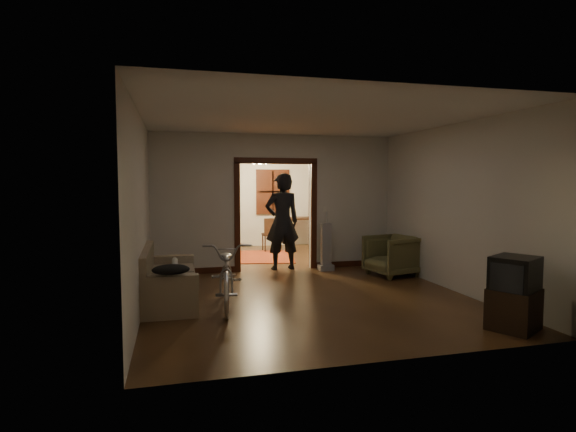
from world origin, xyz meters
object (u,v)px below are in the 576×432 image
object	(u,v)px
armchair	(392,255)
person	(282,222)
sofa	(168,275)
desk	(296,232)
bicycle	(228,273)
locker	(204,219)

from	to	relation	value
armchair	person	distance (m)	2.32
sofa	desk	xyz separation A→B (m)	(3.43, 5.22, -0.01)
sofa	bicycle	distance (m)	0.94
locker	desk	world-z (taller)	locker
locker	sofa	bearing A→B (deg)	-79.78
armchair	desk	world-z (taller)	desk
armchair	bicycle	bearing A→B (deg)	-80.29
locker	desk	bearing A→B (deg)	15.50
person	desk	size ratio (longest dim) A/B	1.82
bicycle	desk	bearing A→B (deg)	71.98
sofa	armchair	size ratio (longest dim) A/B	2.11
bicycle	locker	world-z (taller)	locker
person	bicycle	bearing A→B (deg)	56.02
bicycle	person	xyz separation A→B (m)	(1.43, 2.50, 0.51)
armchair	person	size ratio (longest dim) A/B	0.43
sofa	bicycle	bearing A→B (deg)	-23.96
person	desk	xyz separation A→B (m)	(1.14, 3.11, -0.60)
bicycle	person	distance (m)	2.93
sofa	armchair	world-z (taller)	sofa
bicycle	armchair	xyz separation A→B (m)	(3.36, 1.37, -0.10)
sofa	armchair	bearing A→B (deg)	13.70
bicycle	locker	xyz separation A→B (m)	(0.03, 5.79, 0.33)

